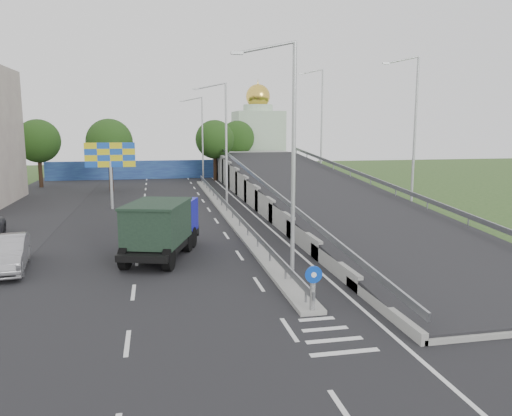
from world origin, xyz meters
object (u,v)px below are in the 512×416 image
object	(u,v)px
lamp_post_near	(289,150)
lamp_post_mid	(224,139)
lamp_post_far	(201,135)
billboard	(110,159)
parked_car_b	(6,254)
dump_truck	(162,225)
sign_bollard	(313,288)
church	(258,136)

from	to	relation	value
lamp_post_near	lamp_post_mid	world-z (taller)	same
lamp_post_far	billboard	size ratio (longest dim) A/B	1.83
lamp_post_far	parked_car_b	bearing A→B (deg)	-109.60
lamp_post_mid	billboard	world-z (taller)	lamp_post_mid
lamp_post_near	dump_truck	size ratio (longest dim) A/B	1.39
sign_bollard	billboard	world-z (taller)	billboard
sign_bollard	dump_truck	xyz separation A→B (m)	(-5.18, 9.60, 0.63)
lamp_post_far	church	size ratio (longest dim) A/B	0.73
lamp_post_mid	dump_truck	bearing A→B (deg)	-110.40
billboard	parked_car_b	world-z (taller)	billboard
lamp_post_far	dump_truck	bearing A→B (deg)	-98.79
sign_bollard	church	distance (m)	58.84
dump_truck	sign_bollard	bearing A→B (deg)	-44.29
lamp_post_mid	lamp_post_far	world-z (taller)	same
billboard	parked_car_b	size ratio (longest dim) A/B	1.09
dump_truck	parked_car_b	size ratio (longest dim) A/B	1.43
sign_bollard	lamp_post_near	size ratio (longest dim) A/B	0.17
sign_bollard	lamp_post_near	distance (m)	6.12
church	billboard	distance (m)	37.23
lamp_post_mid	church	world-z (taller)	church
sign_bollard	lamp_post_near	xyz separation A→B (m)	(0.11, 3.83, 4.77)
church	billboard	bearing A→B (deg)	-120.70
sign_bollard	billboard	xyz separation A→B (m)	(-9.00, 25.83, 3.15)
sign_bollard	parked_car_b	xyz separation A→B (m)	(-12.52, 8.35, -0.20)
sign_bollard	church	xyz separation A→B (m)	(10.00, 57.83, 4.28)
dump_truck	parked_car_b	distance (m)	7.50
billboard	dump_truck	distance (m)	16.85
parked_car_b	billboard	bearing A→B (deg)	70.76
lamp_post_far	church	xyz separation A→B (m)	(9.89, 14.00, -0.50)
billboard	parked_car_b	xyz separation A→B (m)	(-3.52, -17.48, -3.35)
sign_bollard	lamp_post_far	xyz separation A→B (m)	(0.11, 43.83, 4.77)
lamp_post_far	dump_truck	world-z (taller)	lamp_post_far
lamp_post_near	church	bearing A→B (deg)	79.62
dump_truck	lamp_post_far	bearing A→B (deg)	98.59
parked_car_b	lamp_post_near	bearing A→B (deg)	-27.54
billboard	lamp_post_far	bearing A→B (deg)	63.16
church	dump_truck	bearing A→B (deg)	-107.47
lamp_post_far	parked_car_b	distance (m)	37.99
billboard	dump_truck	world-z (taller)	billboard
lamp_post_mid	church	bearing A→B (deg)	73.78
billboard	dump_truck	bearing A→B (deg)	-76.75
billboard	dump_truck	size ratio (longest dim) A/B	0.76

